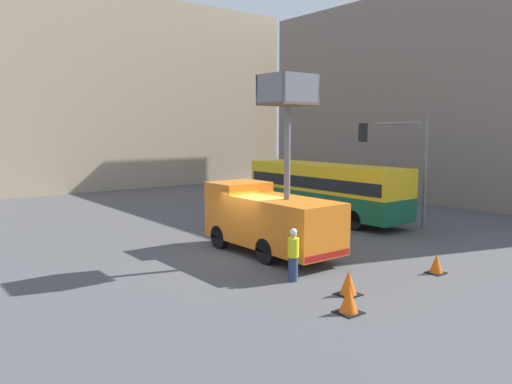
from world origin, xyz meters
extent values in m
plane|color=#4C4C4F|center=(0.00, 0.00, 0.00)|extent=(120.00, 120.00, 0.00)
cube|color=tan|center=(0.00, 29.07, 8.15)|extent=(44.00, 10.00, 16.30)
cube|color=gray|center=(23.38, 5.43, 7.35)|extent=(10.00, 28.00, 14.70)
cube|color=orange|center=(0.95, 1.66, 1.63)|extent=(2.34, 1.91, 2.35)
cube|color=orange|center=(0.95, -1.52, 1.42)|extent=(2.34, 4.45, 1.94)
cube|color=red|center=(0.95, -3.69, 0.60)|extent=(2.30, 0.10, 0.24)
cylinder|color=black|center=(-0.08, 1.66, 0.50)|extent=(0.30, 1.00, 1.00)
cylinder|color=black|center=(1.97, 1.66, 0.50)|extent=(0.30, 1.00, 1.00)
cylinder|color=black|center=(-0.08, -1.52, 0.50)|extent=(0.30, 1.00, 1.00)
cylinder|color=black|center=(1.97, -1.52, 0.50)|extent=(0.30, 1.00, 1.00)
cylinder|color=slate|center=(0.95, -1.52, 4.18)|extent=(0.24, 0.24, 3.59)
cube|color=brown|center=(0.95, -1.52, 6.03)|extent=(1.80, 1.61, 0.10)
cube|color=slate|center=(0.09, -1.52, 6.60)|extent=(0.08, 1.61, 1.05)
cube|color=slate|center=(1.81, -1.52, 6.60)|extent=(0.08, 1.61, 1.05)
cube|color=slate|center=(0.95, -0.75, 6.60)|extent=(1.80, 0.08, 1.05)
cube|color=slate|center=(0.95, -2.29, 6.60)|extent=(1.80, 0.08, 1.05)
cube|color=#145638|center=(8.58, 3.88, 1.04)|extent=(2.56, 10.34, 1.21)
cube|color=yellow|center=(8.58, 3.88, 2.39)|extent=(2.56, 10.34, 1.48)
cube|color=black|center=(8.58, 3.88, 2.16)|extent=(2.58, 9.92, 0.65)
cylinder|color=black|center=(7.44, 7.08, 0.52)|extent=(0.30, 1.04, 1.04)
cylinder|color=black|center=(9.71, 7.08, 0.52)|extent=(0.30, 1.04, 1.04)
cylinder|color=black|center=(7.44, 0.68, 0.52)|extent=(0.30, 1.04, 1.04)
cylinder|color=black|center=(9.71, 0.68, 0.52)|extent=(0.30, 1.04, 1.04)
cylinder|color=slate|center=(10.70, -1.13, 2.84)|extent=(0.18, 0.18, 5.68)
cylinder|color=slate|center=(8.96, -0.52, 5.38)|extent=(1.34, 3.52, 0.13)
cube|color=black|center=(7.22, 0.09, 4.93)|extent=(0.41, 0.41, 0.90)
sphere|color=red|center=(7.22, 0.09, 5.18)|extent=(0.20, 0.20, 0.20)
cylinder|color=navy|center=(-0.70, -3.74, 0.41)|extent=(0.32, 0.32, 0.82)
cylinder|color=yellow|center=(-0.70, -3.74, 1.15)|extent=(0.38, 0.38, 0.65)
sphere|color=tan|center=(-0.70, -3.74, 1.59)|extent=(0.22, 0.22, 0.22)
sphere|color=white|center=(-0.70, -3.74, 1.69)|extent=(0.23, 0.23, 0.23)
cylinder|color=navy|center=(3.89, -1.48, 0.41)|extent=(0.32, 0.32, 0.82)
cylinder|color=yellow|center=(3.89, -1.48, 1.14)|extent=(0.38, 0.38, 0.65)
sphere|color=tan|center=(3.89, -1.48, 1.57)|extent=(0.22, 0.22, 0.22)
sphere|color=white|center=(3.89, -1.48, 1.67)|extent=(0.23, 0.23, 0.23)
cube|color=black|center=(-1.47, -6.89, 0.01)|extent=(0.68, 0.68, 0.03)
cone|color=#F25B0F|center=(-1.47, -6.89, 0.39)|extent=(0.54, 0.54, 0.78)
cube|color=black|center=(3.92, -6.18, 0.01)|extent=(0.60, 0.60, 0.03)
cone|color=#F25B0F|center=(3.92, -6.18, 0.34)|extent=(0.48, 0.48, 0.69)
cube|color=black|center=(-0.32, -5.85, 0.01)|extent=(0.68, 0.68, 0.03)
cone|color=#F25B0F|center=(-0.32, -5.85, 0.39)|extent=(0.54, 0.54, 0.78)
camera|label=1|loc=(-11.71, -15.87, 5.09)|focal=35.00mm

